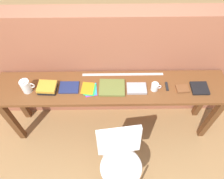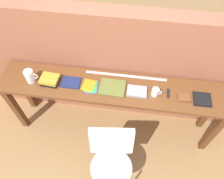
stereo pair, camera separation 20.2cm
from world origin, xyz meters
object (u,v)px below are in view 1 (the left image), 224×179
Objects in this scene: mug at (155,87)px; multitool_folded at (167,86)px; magazine_cycling at (69,87)px; pitcher_white at (26,86)px; leather_journal_brown at (182,89)px; book_repair_rightmost at (200,88)px; chair_white_moulded at (120,158)px; book_stack_leftmost at (47,88)px; pamphlet_pile_colourful at (90,89)px; book_open_centre at (112,88)px.

multitool_folded is at bearing 12.85° from mug.
mug is (0.91, -0.03, 0.04)m from magazine_cycling.
pitcher_white is 1.41× the size of leather_journal_brown.
multitool_folded is at bearing 174.94° from book_repair_rightmost.
chair_white_moulded is 0.82m from mug.
book_stack_leftmost is 1.61m from book_repair_rightmost.
pitcher_white is 0.91× the size of book_stack_leftmost.
pitcher_white reaches higher than book_repair_rightmost.
book_stack_leftmost is at bearing 140.40° from chair_white_moulded.
mug is at bearing -1.57° from magazine_cycling.
book_repair_rightmost is at bearing -0.10° from pitcher_white.
leather_journal_brown reaches higher than pamphlet_pile_colourful.
magazine_cycling is at bearing 3.86° from pitcher_white.
mug reaches higher than pamphlet_pile_colourful.
leather_journal_brown is (1.20, -0.04, 0.00)m from magazine_cycling.
mug is (0.69, -0.01, 0.04)m from pamphlet_pile_colourful.
book_open_centre is (-0.07, 0.63, 0.37)m from chair_white_moulded.
leather_journal_brown is (1.63, -0.01, -0.07)m from pitcher_white.
mug is (1.34, -0.00, -0.03)m from pitcher_white.
book_repair_rightmost reaches higher than chair_white_moulded.
chair_white_moulded is 4.56× the size of pamphlet_pile_colourful.
book_stack_leftmost is at bearing -179.19° from multitool_folded.
pitcher_white reaches higher than mug.
leather_journal_brown is at bearing -0.64° from pamphlet_pile_colourful.
leather_journal_brown is 0.73× the size of book_repair_rightmost.
mug is at bearing -0.10° from pitcher_white.
book_stack_leftmost is at bearing 179.33° from mug.
book_stack_leftmost reaches higher than book_open_centre.
leather_journal_brown is (0.67, 0.61, 0.37)m from chair_white_moulded.
book_stack_leftmost is 1.83× the size of mug.
pamphlet_pile_colourful is at bearing 116.87° from chair_white_moulded.
mug is 0.62× the size of book_repair_rightmost.
multitool_folded is (1.04, -0.00, 0.00)m from magazine_cycling.
chair_white_moulded is 0.91m from magazine_cycling.
leather_journal_brown reaches higher than multitool_folded.
pamphlet_pile_colourful is (0.22, -0.03, -0.00)m from magazine_cycling.
book_stack_leftmost is 0.44m from pamphlet_pile_colourful.
magazine_cycling is 1.15× the size of book_repair_rightmost.
magazine_cycling is 1.05× the size of pamphlet_pile_colourful.
pamphlet_pile_colourful is 0.98m from leather_journal_brown.
pitcher_white is 1.67× the size of mug.
mug is at bearing -0.89° from book_open_centre.
pitcher_white is 1.67× the size of multitool_folded.
chair_white_moulded is 4.33× the size of magazine_cycling.
book_repair_rightmost is (0.18, 0.00, -0.00)m from leather_journal_brown.
chair_white_moulded is at bearing -128.34° from multitool_folded.
book_repair_rightmost is at bearing 0.38° from book_open_centre.
book_open_centre is 0.45m from mug.
book_stack_leftmost is (-0.76, 0.63, 0.39)m from chair_white_moulded.
book_open_centre is at bearing 96.55° from chair_white_moulded.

